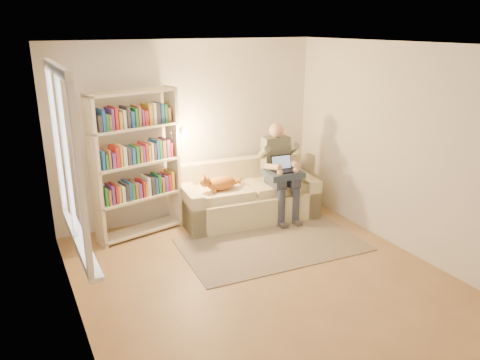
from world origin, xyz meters
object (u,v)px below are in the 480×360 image
sofa (247,198)px  cat (219,183)px  laptop (282,167)px  person (279,166)px  bookshelf (136,157)px

sofa → cat: sofa is taller
cat → laptop: size_ratio=1.98×
sofa → person: size_ratio=1.46×
sofa → cat: bearing=-165.2°
bookshelf → laptop: bearing=-25.3°
sofa → laptop: bearing=-32.1°
laptop → bookshelf: size_ratio=0.17×
person → laptop: size_ratio=4.15×
sofa → bookshelf: bearing=179.9°
sofa → cat: (-0.49, -0.08, 0.34)m
person → bookshelf: size_ratio=0.71×
person → bookshelf: bookshelf is taller
sofa → person: (0.43, -0.20, 0.49)m
sofa → laptop: 0.73m
laptop → sofa: bearing=147.9°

